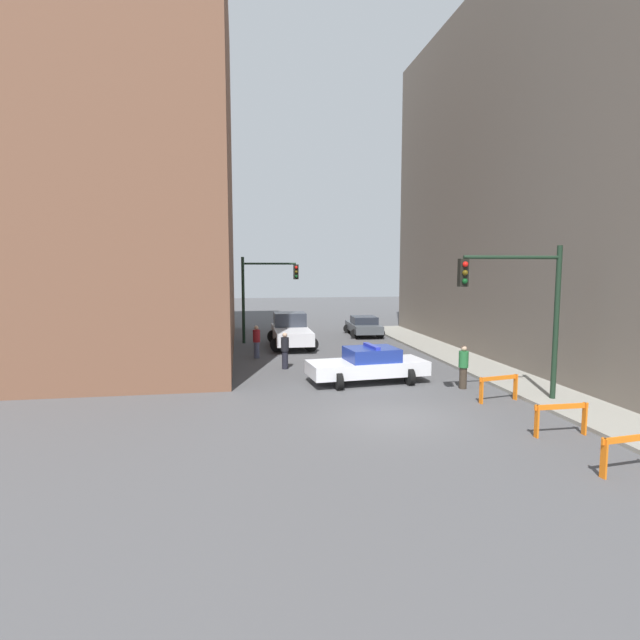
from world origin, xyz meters
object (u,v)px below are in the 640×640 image
traffic_light_far (261,287)px  barrier_mid (561,414)px  white_truck (291,331)px  barrier_back (499,384)px  parked_car_near (364,326)px  traffic_light_near (525,299)px  pedestrian_corner (257,341)px  pedestrian_sidewalk (463,366)px  pedestrian_crossing (285,350)px  police_car (368,365)px  barrier_front (630,448)px

traffic_light_far → barrier_mid: (7.24, -18.29, -2.78)m
white_truck → barrier_back: white_truck is taller
parked_car_near → white_truck: bearing=-142.0°
traffic_light_near → pedestrian_corner: bearing=130.6°
traffic_light_near → pedestrian_sidewalk: traffic_light_near is taller
pedestrian_crossing → barrier_back: 9.50m
pedestrian_sidewalk → parked_car_near: bearing=2.1°
police_car → pedestrian_sidewalk: bearing=-121.7°
traffic_light_near → parked_car_near: (-1.13, 17.16, -2.86)m
barrier_back → traffic_light_far: bearing=116.5°
parked_car_near → barrier_back: (0.46, -16.86, -0.06)m
barrier_front → barrier_back: same height
police_car → parked_car_near: (3.21, 13.34, -0.05)m
pedestrian_crossing → barrier_mid: pedestrian_crossing is taller
barrier_mid → barrier_back: 3.52m
traffic_light_near → white_truck: (-6.43, 13.41, -2.62)m
pedestrian_sidewalk → barrier_back: (0.38, -1.95, -0.24)m
traffic_light_near → barrier_back: bearing=156.2°
traffic_light_near → traffic_light_far: bearing=118.1°
parked_car_near → barrier_back: parked_car_near is taller
white_truck → pedestrian_sidewalk: size_ratio=3.27×
traffic_light_near → barrier_front: (-0.89, -5.78, -2.91)m
pedestrian_corner → parked_car_near: bearing=165.2°
traffic_light_far → barrier_back: traffic_light_far is taller
traffic_light_far → barrier_front: (7.14, -20.85, -2.78)m
parked_car_near → pedestrian_sidewalk: pedestrian_sidewalk is taller
barrier_front → barrier_mid: 2.55m
pedestrian_sidewalk → barrier_front: bearing=-177.1°
traffic_light_near → pedestrian_sidewalk: (-1.05, 2.25, -2.67)m
pedestrian_crossing → barrier_mid: 12.18m
pedestrian_sidewalk → barrier_back: size_ratio=1.05×
white_truck → barrier_mid: size_ratio=3.39×
traffic_light_far → white_truck: 3.39m
police_car → barrier_mid: (3.55, -7.05, -0.11)m
pedestrian_corner → barrier_mid: pedestrian_corner is taller
police_car → pedestrian_sidewalk: (3.30, -1.58, 0.14)m
traffic_light_far → white_truck: (1.60, -1.66, -2.49)m
parked_car_near → police_car: bearing=-100.9°
pedestrian_corner → barrier_back: bearing=70.2°
barrier_front → traffic_light_far: bearing=108.9°
pedestrian_crossing → white_truck: bearing=-12.1°
traffic_light_far → police_car: size_ratio=1.07×
pedestrian_corner → barrier_front: pedestrian_corner is taller
traffic_light_near → barrier_mid: size_ratio=3.25×
white_truck → barrier_front: white_truck is taller
white_truck → pedestrian_corner: bearing=-120.8°
parked_car_near → traffic_light_near: bearing=-83.6°
pedestrian_crossing → parked_car_near: bearing=-35.3°
traffic_light_near → pedestrian_sidewalk: size_ratio=3.13×
pedestrian_corner → barrier_front: bearing=57.0°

